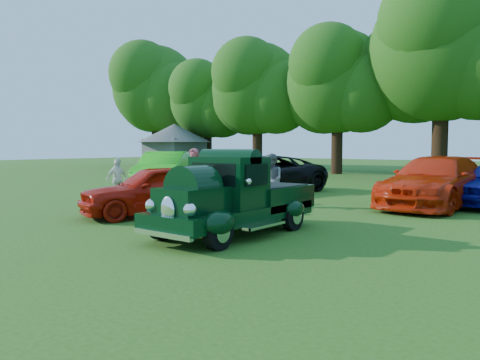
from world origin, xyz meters
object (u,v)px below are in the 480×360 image
Objects in this scene: spectator_grey at (271,180)px; hero_pickup at (235,201)px; back_car_black at (265,174)px; red_convertible at (156,190)px; back_car_lime at (165,170)px; spectator_white at (117,180)px; gazebo at (174,141)px; back_car_orange at (436,182)px; spectator_pink at (193,175)px.

hero_pickup is at bearing -40.04° from spectator_grey.
hero_pickup is 9.46m from back_car_black.
hero_pickup reaches higher than red_convertible.
back_car_lime is 7.62m from spectator_grey.
spectator_white is (2.10, -4.21, -0.09)m from back_car_lime.
gazebo is (-21.27, 16.26, 1.54)m from spectator_grey.
red_convertible is 2.46× the size of spectator_grey.
back_car_orange is (5.66, 6.72, 0.09)m from red_convertible.
spectator_grey is (7.31, -2.16, 0.00)m from back_car_lime.
spectator_white is at bearing -48.74° from gazebo.
back_car_lime is 0.93× the size of back_car_orange.
hero_pickup is 3.59m from red_convertible.
back_car_lime is at bearing 144.97° from hero_pickup.
spectator_pink is 1.23× the size of spectator_white.
spectator_pink is 1.09× the size of spectator_grey.
gazebo is (-13.96, 14.10, 1.55)m from back_car_lime.
hero_pickup reaches higher than back_car_lime.
hero_pickup is 0.79× the size of back_car_black.
back_car_orange is at bearing 31.66° from spectator_pink.
hero_pickup reaches higher than spectator_white.
back_car_orange is (7.05, -0.55, 0.04)m from back_car_black.
back_car_lime is at bearing 158.16° from red_convertible.
hero_pickup is 2.56× the size of spectator_grey.
back_car_black is at bearing 93.48° from spectator_pink.
spectator_pink is 24.94m from gazebo.
spectator_white is 0.24× the size of gazebo.
red_convertible is 3.33m from spectator_pink.
spectator_pink is 2.75m from spectator_white.
back_car_black is (-4.89, 8.09, 0.03)m from hero_pickup.
spectator_pink is at bearing -144.00° from spectator_grey.
gazebo is (-18.40, 12.54, 1.63)m from back_car_black.
back_car_black is at bearing -34.28° from gazebo.
back_car_lime is at bearing -45.27° from gazebo.
back_car_lime is at bearing -145.58° from back_car_black.
spectator_grey is 26.82m from gazebo.
hero_pickup is 0.79× the size of back_car_orange.
back_car_lime is 0.93× the size of back_car_black.
hero_pickup is 6.24m from spectator_pink.
back_car_black is at bearing -22.93° from spectator_white.
back_car_orange is 5.24m from spectator_grey.
hero_pickup is 1.04× the size of red_convertible.
spectator_white reaches higher than red_convertible.
back_car_lime is 4.70m from back_car_black.
spectator_white is (-7.23, 2.32, 0.02)m from hero_pickup.
back_car_black is 7.07m from back_car_orange.
back_car_lime reaches higher than red_convertible.
gazebo reaches higher than spectator_grey.
gazebo reaches higher than spectator_pink.
spectator_white is at bearing -147.22° from back_car_orange.
hero_pickup is 7.85m from back_car_orange.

